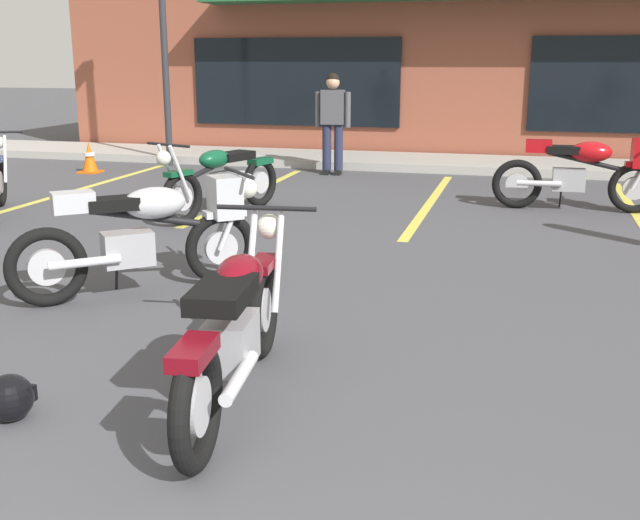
{
  "coord_description": "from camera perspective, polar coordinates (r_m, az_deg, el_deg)",
  "views": [
    {
      "loc": [
        1.22,
        -1.11,
        1.91
      ],
      "look_at": [
        -0.11,
        3.83,
        0.55
      ],
      "focal_mm": 42.86,
      "sensor_mm": 36.0,
      "label": 1
    }
  ],
  "objects": [
    {
      "name": "brick_storefront_building",
      "position": [
        17.52,
        11.48,
        14.52
      ],
      "size": [
        16.53,
        6.11,
        3.79
      ],
      "color": "brown",
      "rests_on": "ground_plane"
    },
    {
      "name": "motorcycle_foreground_classic",
      "position": [
        4.31,
        -6.32,
        -4.85
      ],
      "size": [
        0.7,
        2.11,
        0.98
      ],
      "color": "black",
      "rests_on": "ground_plane"
    },
    {
      "name": "person_in_black_shirt",
      "position": [
        12.95,
        0.96,
        10.6
      ],
      "size": [
        0.61,
        0.3,
        1.68
      ],
      "color": "black",
      "rests_on": "ground_plane"
    },
    {
      "name": "motorcycle_green_cafe_racer",
      "position": [
        9.58,
        -7.35,
        6.04
      ],
      "size": [
        1.02,
        2.03,
        0.98
      ],
      "color": "black",
      "rests_on": "ground_plane"
    },
    {
      "name": "helmet_on_pavement",
      "position": [
        4.52,
        -22.16,
        -9.49
      ],
      "size": [
        0.26,
        0.26,
        0.26
      ],
      "color": "black",
      "rests_on": "ground_plane"
    },
    {
      "name": "traffic_cone",
      "position": [
        13.77,
        -16.83,
        7.33
      ],
      "size": [
        0.34,
        0.34,
        0.53
      ],
      "color": "orange",
      "rests_on": "ground_plane"
    },
    {
      "name": "sidewalk_kerb",
      "position": [
        14.09,
        10.08,
        7.11
      ],
      "size": [
        22.0,
        1.8,
        0.14
      ],
      "primitive_type": "cube",
      "color": "#A8A59E",
      "rests_on": "ground_plane"
    },
    {
      "name": "motorcycle_red_sportbike",
      "position": [
        10.34,
        19.21,
        6.35
      ],
      "size": [
        2.11,
        0.66,
        0.98
      ],
      "color": "black",
      "rests_on": "ground_plane"
    },
    {
      "name": "ground_plane",
      "position": [
        5.69,
        1.84,
        -4.74
      ],
      "size": [
        80.0,
        80.0,
        0.0
      ],
      "primitive_type": "plane",
      "color": "#47474C"
    },
    {
      "name": "motorcycle_black_cruiser",
      "position": [
        6.45,
        -12.53,
        2.13
      ],
      "size": [
        1.72,
        1.58,
        0.98
      ],
      "color": "black",
      "rests_on": "ground_plane"
    },
    {
      "name": "painted_stall_lines",
      "position": [
        10.56,
        8.23,
        4.29
      ],
      "size": [
        10.57,
        4.8,
        0.01
      ],
      "color": "#DBCC4C",
      "rests_on": "ground_plane"
    }
  ]
}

